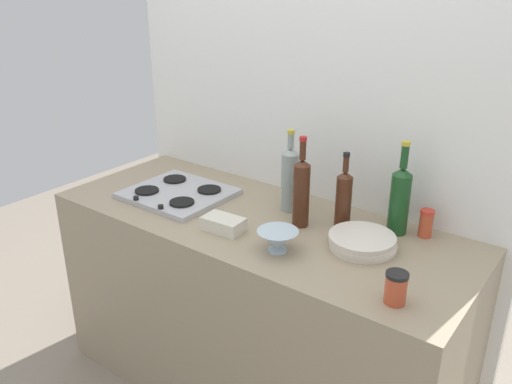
{
  "coord_description": "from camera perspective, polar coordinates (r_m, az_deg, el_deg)",
  "views": [
    {
      "loc": [
        1.19,
        -1.59,
        1.85
      ],
      "look_at": [
        0.0,
        0.0,
        1.02
      ],
      "focal_mm": 37.14,
      "sensor_mm": 36.0,
      "label": 1
    }
  ],
  "objects": [
    {
      "name": "counter_block",
      "position": [
        2.43,
        0.0,
        -12.52
      ],
      "size": [
        1.8,
        0.7,
        0.9
      ],
      "primitive_type": "cube",
      "color": "tan",
      "rests_on": "ground"
    },
    {
      "name": "backsplash_panel",
      "position": [
        2.41,
        5.45,
        5.26
      ],
      "size": [
        1.9,
        0.06,
        2.26
      ],
      "primitive_type": "cube",
      "color": "white",
      "rests_on": "ground"
    },
    {
      "name": "stovetop_hob",
      "position": [
        2.44,
        -8.38,
        -0.14
      ],
      "size": [
        0.44,
        0.39,
        0.04
      ],
      "color": "#B2B2B7",
      "rests_on": "counter_block"
    },
    {
      "name": "plate_stack",
      "position": [
        2.0,
        11.39,
        -5.27
      ],
      "size": [
        0.25,
        0.25,
        0.05
      ],
      "color": "silver",
      "rests_on": "counter_block"
    },
    {
      "name": "wine_bottle_leftmost",
      "position": [
        2.23,
        3.66,
        1.51
      ],
      "size": [
        0.07,
        0.07,
        0.36
      ],
      "color": "gray",
      "rests_on": "counter_block"
    },
    {
      "name": "wine_bottle_mid_left",
      "position": [
        2.11,
        9.42,
        -0.62
      ],
      "size": [
        0.06,
        0.06,
        0.31
      ],
      "color": "#472314",
      "rests_on": "counter_block"
    },
    {
      "name": "wine_bottle_mid_right",
      "position": [
        2.09,
        4.91,
        0.1
      ],
      "size": [
        0.07,
        0.07,
        0.37
      ],
      "color": "#472314",
      "rests_on": "counter_block"
    },
    {
      "name": "wine_bottle_rightmost",
      "position": [
        2.1,
        15.23,
        -0.69
      ],
      "size": [
        0.08,
        0.08,
        0.37
      ],
      "color": "#19471E",
      "rests_on": "counter_block"
    },
    {
      "name": "mixing_bowl",
      "position": [
        1.93,
        2.35,
        -5.2
      ],
      "size": [
        0.15,
        0.15,
        0.08
      ],
      "color": "silver",
      "rests_on": "counter_block"
    },
    {
      "name": "butter_dish",
      "position": [
        2.1,
        -3.51,
        -3.45
      ],
      "size": [
        0.17,
        0.11,
        0.05
      ],
      "primitive_type": "cube",
      "rotation": [
        0.0,
        0.0,
        0.06
      ],
      "color": "silver",
      "rests_on": "counter_block"
    },
    {
      "name": "condiment_jar_front",
      "position": [
        1.7,
        14.83,
        -9.93
      ],
      "size": [
        0.07,
        0.07,
        0.1
      ],
      "color": "#C64C2D",
      "rests_on": "counter_block"
    },
    {
      "name": "condiment_jar_rear",
      "position": [
        2.13,
        17.84,
        -3.23
      ],
      "size": [
        0.05,
        0.05,
        0.11
      ],
      "color": "#C64C2D",
      "rests_on": "counter_block"
    }
  ]
}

